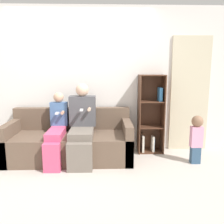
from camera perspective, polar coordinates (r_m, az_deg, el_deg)
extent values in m
plane|color=#BCB2A8|center=(3.63, -8.45, -13.89)|extent=(14.00, 14.00, 0.00)
cube|color=silver|center=(4.30, -7.41, 7.52)|extent=(10.00, 0.06, 2.55)
cube|color=beige|center=(4.52, 18.16, 4.04)|extent=(0.69, 0.04, 2.05)
cube|color=brown|center=(3.95, -10.17, -8.56)|extent=(2.01, 0.70, 0.43)
cube|color=brown|center=(4.30, -9.44, -4.29)|extent=(2.01, 0.16, 0.81)
cube|color=brown|center=(4.16, -23.26, -6.78)|extent=(0.13, 0.70, 0.63)
cube|color=brown|center=(3.89, 3.74, -7.09)|extent=(0.13, 0.70, 0.63)
cube|color=#70665B|center=(3.54, -7.81, -10.76)|extent=(0.37, 0.12, 0.43)
cube|color=#70665B|center=(3.74, -7.43, -5.25)|extent=(0.37, 0.49, 0.11)
cube|color=#4C4C51|center=(4.01, -7.07, 0.28)|extent=(0.43, 0.20, 0.50)
sphere|color=beige|center=(3.96, -7.18, 5.30)|extent=(0.21, 0.21, 0.21)
cylinder|color=beige|center=(3.84, -5.51, 0.64)|extent=(0.05, 0.10, 0.05)
cube|color=white|center=(3.80, -7.35, 0.50)|extent=(0.05, 0.12, 0.02)
cube|color=#DB4C75|center=(3.60, -14.26, -10.61)|extent=(0.24, 0.12, 0.43)
cube|color=#DB4C75|center=(3.83, -13.37, -5.06)|extent=(0.24, 0.55, 0.11)
cube|color=#476B9E|center=(4.10, -12.59, -0.40)|extent=(0.28, 0.13, 0.39)
sphere|color=tan|center=(4.06, -12.74, 3.46)|extent=(0.17, 0.17, 0.17)
cylinder|color=tan|center=(3.97, -11.80, -0.14)|extent=(0.05, 0.10, 0.05)
cube|color=white|center=(3.94, -13.05, -0.28)|extent=(0.05, 0.12, 0.02)
cube|color=#335170|center=(4.05, 19.38, -9.70)|extent=(0.15, 0.11, 0.27)
cube|color=#E599BC|center=(3.96, 19.64, -5.63)|extent=(0.18, 0.11, 0.33)
sphere|color=#8C664C|center=(3.90, 19.87, -2.11)|extent=(0.18, 0.18, 0.18)
cube|color=#4C2D1E|center=(4.20, 6.50, -0.57)|extent=(0.02, 0.31, 1.38)
cube|color=#4C2D1E|center=(4.28, 12.14, -0.52)|extent=(0.02, 0.31, 1.38)
cube|color=#4C2D1E|center=(4.37, 8.99, -0.19)|extent=(0.44, 0.02, 1.38)
cube|color=#4C2D1E|center=(4.41, 9.08, -9.27)|extent=(0.41, 0.27, 0.02)
cube|color=#4C2D1E|center=(4.28, 9.26, -3.53)|extent=(0.41, 0.27, 0.02)
cube|color=#4C2D1E|center=(4.20, 9.44, 2.50)|extent=(0.41, 0.27, 0.02)
cube|color=#4C2D1E|center=(4.16, 9.63, 8.71)|extent=(0.41, 0.27, 0.02)
cube|color=beige|center=(4.34, 7.32, -7.40)|extent=(0.04, 0.23, 0.29)
cube|color=teal|center=(4.38, 9.80, -7.57)|extent=(0.03, 0.16, 0.25)
cube|color=beige|center=(4.38, 9.76, -7.45)|extent=(0.03, 0.17, 0.27)
cube|color=teal|center=(4.21, 11.46, 4.20)|extent=(0.05, 0.19, 0.23)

